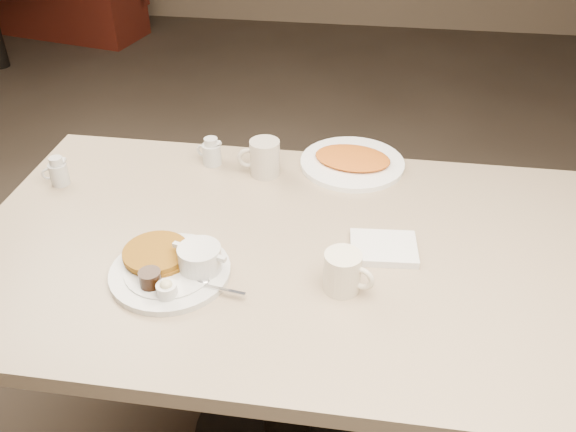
# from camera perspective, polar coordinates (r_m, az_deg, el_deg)

# --- Properties ---
(diner_table) EXTENTS (1.50, 0.90, 0.75)m
(diner_table) POSITION_cam_1_polar(r_m,az_deg,el_deg) (1.52, -0.11, -7.82)
(diner_table) COLOR tan
(diner_table) RESTS_ON ground
(main_plate) EXTENTS (0.34, 0.33, 0.07)m
(main_plate) POSITION_cam_1_polar(r_m,az_deg,el_deg) (1.35, -10.71, -4.57)
(main_plate) COLOR silver
(main_plate) RESTS_ON diner_table
(coffee_mug_near) EXTENTS (0.12, 0.10, 0.09)m
(coffee_mug_near) POSITION_cam_1_polar(r_m,az_deg,el_deg) (1.27, 5.24, -5.22)
(coffee_mug_near) COLOR #ECE2C8
(coffee_mug_near) RESTS_ON diner_table
(napkin) EXTENTS (0.16, 0.13, 0.02)m
(napkin) POSITION_cam_1_polar(r_m,az_deg,el_deg) (1.41, 8.97, -3.00)
(napkin) COLOR silver
(napkin) RESTS_ON diner_table
(coffee_mug_far) EXTENTS (0.12, 0.10, 0.10)m
(coffee_mug_far) POSITION_cam_1_polar(r_m,az_deg,el_deg) (1.66, -2.29, 5.49)
(coffee_mug_far) COLOR beige
(coffee_mug_far) RESTS_ON diner_table
(creamer_left) EXTENTS (0.07, 0.05, 0.08)m
(creamer_left) POSITION_cam_1_polar(r_m,az_deg,el_deg) (1.73, -20.80, 3.89)
(creamer_left) COLOR #B7B7B3
(creamer_left) RESTS_ON diner_table
(creamer_right) EXTENTS (0.08, 0.07, 0.08)m
(creamer_right) POSITION_cam_1_polar(r_m,az_deg,el_deg) (1.72, -7.22, 5.97)
(creamer_right) COLOR #B9B9B5
(creamer_right) RESTS_ON diner_table
(hash_plate) EXTENTS (0.33, 0.33, 0.04)m
(hash_plate) POSITION_cam_1_polar(r_m,az_deg,el_deg) (1.72, 6.07, 5.13)
(hash_plate) COLOR white
(hash_plate) RESTS_ON diner_table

